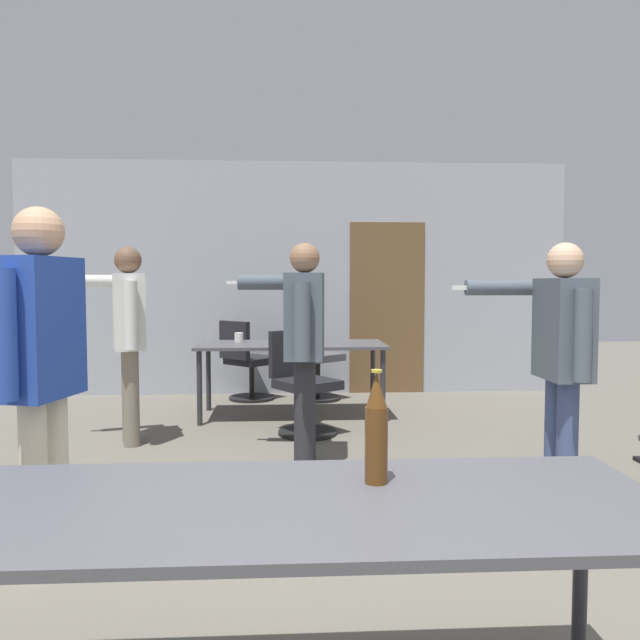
% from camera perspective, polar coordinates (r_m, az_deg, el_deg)
% --- Properties ---
extents(back_wall, '(6.51, 0.12, 2.76)m').
position_cam_1_polar(back_wall, '(7.49, -2.06, 3.76)').
color(back_wall, '#A3A8B2').
rests_on(back_wall, ground_plane).
extents(conference_table_near, '(2.30, 0.78, 0.73)m').
position_cam_1_polar(conference_table_near, '(1.83, -5.74, -17.86)').
color(conference_table_near, '#4C4C51').
rests_on(conference_table_near, ground_plane).
extents(conference_table_far, '(1.84, 0.80, 0.73)m').
position_cam_1_polar(conference_table_far, '(6.18, -2.63, -2.74)').
color(conference_table_far, '#4C4C51').
rests_on(conference_table_far, ground_plane).
extents(person_near_casual, '(0.73, 0.69, 1.68)m').
position_cam_1_polar(person_near_casual, '(3.12, -24.32, -2.64)').
color(person_near_casual, beige).
rests_on(person_near_casual, ground_plane).
extents(person_center_tall, '(0.75, 0.76, 1.62)m').
position_cam_1_polar(person_center_tall, '(4.54, -1.57, -1.26)').
color(person_center_tall, '#28282D').
rests_on(person_center_tall, ground_plane).
extents(person_right_polo, '(0.72, 0.60, 1.57)m').
position_cam_1_polar(person_right_polo, '(3.97, 21.15, -2.40)').
color(person_right_polo, '#3D4C75').
rests_on(person_right_polo, ground_plane).
extents(person_left_plaid, '(0.86, 0.60, 1.63)m').
position_cam_1_polar(person_left_plaid, '(5.35, -17.20, -0.52)').
color(person_left_plaid, slate).
rests_on(person_left_plaid, ground_plane).
extents(office_chair_far_left, '(0.66, 0.68, 0.90)m').
position_cam_1_polar(office_chair_far_left, '(5.55, -1.61, -6.07)').
color(office_chair_far_left, black).
rests_on(office_chair_far_left, ground_plane).
extents(office_chair_near_pushed, '(0.69, 0.67, 0.95)m').
position_cam_1_polar(office_chair_near_pushed, '(7.05, -0.68, -3.76)').
color(office_chair_near_pushed, black).
rests_on(office_chair_near_pushed, ground_plane).
extents(office_chair_mid_tucked, '(0.68, 0.69, 0.91)m').
position_cam_1_polar(office_chair_mid_tucked, '(7.11, -6.71, -3.97)').
color(office_chair_mid_tucked, black).
rests_on(office_chair_mid_tucked, ground_plane).
extents(beer_bottle, '(0.07, 0.07, 0.35)m').
position_cam_1_polar(beer_bottle, '(1.92, 5.17, -9.98)').
color(beer_bottle, '#563314').
rests_on(beer_bottle, conference_table_near).
extents(drink_cup, '(0.09, 0.09, 0.09)m').
position_cam_1_polar(drink_cup, '(6.35, -7.42, -1.58)').
color(drink_cup, silver).
rests_on(drink_cup, conference_table_far).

